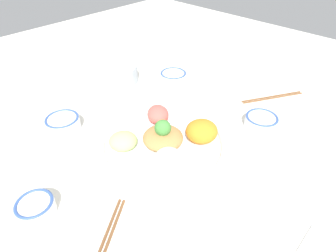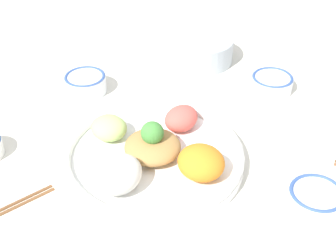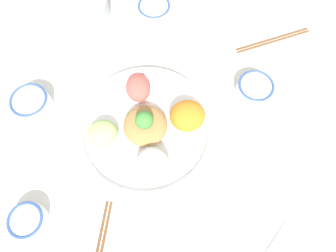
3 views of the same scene
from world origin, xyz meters
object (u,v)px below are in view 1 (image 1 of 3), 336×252
sauce_bowl_red (63,123)px  chopsticks_pair_near (272,97)px  rice_bowl_blue (36,207)px  side_serving_bowl (115,73)px  sauce_bowl_dark (173,77)px  salad_platter (164,143)px  serving_spoon_main (314,228)px  rice_bowl_plain (261,121)px  chopsticks_pair_far (104,244)px

sauce_bowl_red → chopsticks_pair_near: (0.61, -0.37, -0.02)m
rice_bowl_blue → side_serving_bowl: 0.61m
sauce_bowl_dark → chopsticks_pair_near: sauce_bowl_dark is taller
sauce_bowl_red → chopsticks_pair_near: size_ratio=0.46×
sauce_bowl_red → sauce_bowl_dark: (0.45, -0.03, -0.00)m
sauce_bowl_red → side_serving_bowl: bearing=24.0°
salad_platter → sauce_bowl_red: bearing=117.5°
rice_bowl_blue → chopsticks_pair_near: 0.81m
chopsticks_pair_near → serving_spoon_main: size_ratio=1.59×
salad_platter → rice_bowl_plain: salad_platter is taller
rice_bowl_blue → sauce_bowl_dark: (0.64, 0.19, 0.00)m
salad_platter → sauce_bowl_red: size_ratio=3.64×
salad_platter → rice_bowl_blue: (-0.34, 0.06, -0.00)m
chopsticks_pair_near → chopsticks_pair_far: bearing=31.7°
chopsticks_pair_near → sauce_bowl_red: bearing=-1.2°
salad_platter → side_serving_bowl: (0.15, 0.41, 0.01)m
rice_bowl_blue → chopsticks_pair_far: 0.18m
rice_bowl_blue → serving_spoon_main: bearing=-50.1°
serving_spoon_main → salad_platter: bearing=-84.7°
serving_spoon_main → rice_bowl_blue: bearing=-50.6°
serving_spoon_main → chopsticks_pair_near: bearing=-144.0°
salad_platter → rice_bowl_blue: size_ratio=4.39×
chopsticks_pair_far → serving_spoon_main: size_ratio=1.45×
salad_platter → chopsticks_pair_near: bearing=-10.7°
side_serving_bowl → chopsticks_pair_near: bearing=-58.1°
sauce_bowl_dark → chopsticks_pair_far: 0.69m
side_serving_bowl → serving_spoon_main: size_ratio=1.31×
rice_bowl_blue → rice_bowl_plain: (0.62, -0.20, 0.00)m
chopsticks_pair_near → side_serving_bowl: bearing=-28.1°
sauce_bowl_dark → chopsticks_pair_near: size_ratio=0.46×
chopsticks_pair_near → chopsticks_pair_far: same height
sauce_bowl_red → serving_spoon_main: size_ratio=0.73×
chopsticks_pair_near → rice_bowl_blue: bearing=19.8°
sauce_bowl_red → rice_bowl_plain: sauce_bowl_red is taller
sauce_bowl_red → rice_bowl_blue: size_ratio=1.20×
sauce_bowl_dark → serving_spoon_main: sauce_bowl_dark is taller
rice_bowl_blue → sauce_bowl_dark: 0.67m
chopsticks_pair_far → serving_spoon_main: bearing=-74.6°
side_serving_bowl → chopsticks_pair_near: size_ratio=0.82×
sauce_bowl_red → rice_bowl_blue: 0.30m
rice_bowl_blue → side_serving_bowl: (0.49, 0.36, 0.02)m
rice_bowl_plain → salad_platter: bearing=153.1°
rice_bowl_plain → side_serving_bowl: (-0.13, 0.55, 0.01)m
salad_platter → chopsticks_pair_far: 0.31m
salad_platter → serving_spoon_main: size_ratio=2.66×
sauce_bowl_dark → salad_platter: bearing=-140.8°
sauce_bowl_dark → rice_bowl_blue: bearing=-163.5°
rice_bowl_plain → side_serving_bowl: 0.57m
sauce_bowl_dark → side_serving_bowl: (-0.15, 0.16, 0.01)m
chopsticks_pair_far → rice_bowl_plain: bearing=-36.2°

